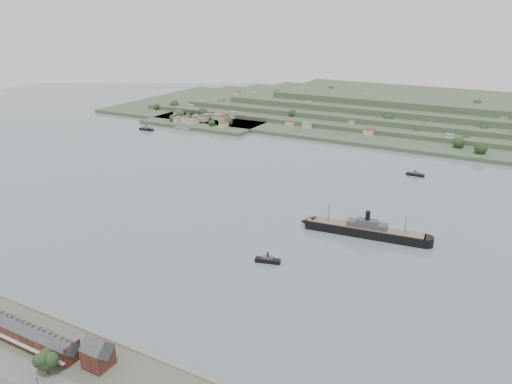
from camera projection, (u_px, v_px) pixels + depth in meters
The scene contains 10 objects.
ground at pixel (243, 219), 351.89m from camera, with size 1400.00×1400.00×0.00m, color slate.
near_shore at pixel (7, 379), 198.08m from camera, with size 220.00×80.00×2.60m.
terrace_row at pixel (28, 334), 216.00m from camera, with size 55.60×9.80×11.07m.
gabled_building at pixel (98, 353), 201.83m from camera, with size 10.40×10.18×14.09m.
far_peninsula at pixel (411, 112), 658.15m from camera, with size 760.00×309.00×30.00m.
steamship at pixel (361, 230), 325.49m from camera, with size 87.12×18.93×20.91m.
tugboat at pixel (268, 260), 290.85m from camera, with size 15.44×7.59×6.71m.
ferry_west at pixel (146, 129), 608.09m from camera, with size 18.81×6.15×6.96m.
ferry_east at pixel (415, 174), 442.27m from camera, with size 15.67×4.48×5.86m.
fig_tree at pixel (45, 360), 196.89m from camera, with size 9.87×8.55×11.02m.
Camera 1 is at (164.36, -279.07, 139.21)m, focal length 35.00 mm.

